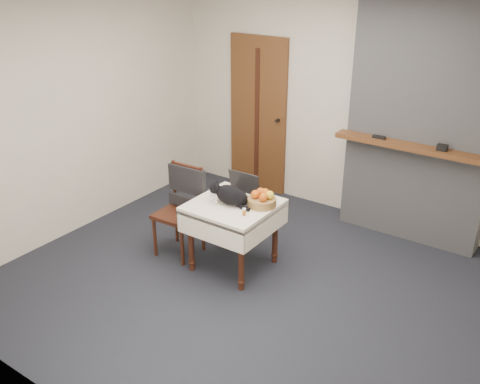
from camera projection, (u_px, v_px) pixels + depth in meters
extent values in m
plane|color=black|center=(249.00, 283.00, 5.16)|extent=(4.50, 4.50, 0.00)
cube|color=beige|center=(347.00, 106.00, 6.12)|extent=(4.50, 0.02, 2.60)
cube|color=beige|center=(78.00, 115.00, 5.79)|extent=(0.02, 4.00, 2.60)
cube|color=brown|center=(258.00, 115.00, 6.85)|extent=(0.82, 0.05, 2.00)
cube|color=#38170F|center=(257.00, 116.00, 6.82)|extent=(0.06, 0.01, 1.70)
cylinder|color=black|center=(278.00, 120.00, 6.65)|extent=(0.04, 0.06, 0.04)
cube|color=gray|center=(422.00, 123.00, 5.54)|extent=(1.50, 0.30, 2.60)
cube|color=brown|center=(411.00, 147.00, 5.44)|extent=(1.62, 0.18, 0.05)
cube|color=black|center=(379.00, 137.00, 5.61)|extent=(0.14, 0.04, 0.03)
cube|color=black|center=(442.00, 148.00, 5.26)|extent=(0.10, 0.07, 0.06)
cylinder|color=#38170F|center=(191.00, 242.00, 5.24)|extent=(0.06, 0.06, 0.64)
sphere|color=#38170F|center=(192.00, 263.00, 5.34)|extent=(0.07, 0.07, 0.07)
cylinder|color=#38170F|center=(241.00, 260.00, 4.93)|extent=(0.06, 0.06, 0.64)
sphere|color=#38170F|center=(241.00, 282.00, 5.03)|extent=(0.07, 0.07, 0.07)
cylinder|color=#38170F|center=(227.00, 219.00, 5.69)|extent=(0.06, 0.06, 0.64)
sphere|color=#38170F|center=(227.00, 238.00, 5.79)|extent=(0.07, 0.07, 0.07)
cylinder|color=#38170F|center=(275.00, 234.00, 5.38)|extent=(0.06, 0.06, 0.64)
sphere|color=#38170F|center=(274.00, 255.00, 5.48)|extent=(0.07, 0.07, 0.07)
cube|color=white|center=(233.00, 206.00, 5.17)|extent=(0.78, 0.78, 0.06)
cube|color=white|center=(209.00, 232.00, 4.92)|extent=(0.78, 0.01, 0.22)
cube|color=white|center=(255.00, 202.00, 5.50)|extent=(0.78, 0.01, 0.22)
cube|color=white|center=(203.00, 207.00, 5.41)|extent=(0.01, 0.78, 0.22)
cube|color=white|center=(267.00, 227.00, 5.01)|extent=(0.01, 0.78, 0.22)
cube|color=#B7B7BC|center=(236.00, 200.00, 5.21)|extent=(0.35, 0.25, 0.02)
cube|color=black|center=(236.00, 199.00, 5.20)|extent=(0.29, 0.17, 0.00)
cube|color=black|center=(244.00, 183.00, 5.26)|extent=(0.34, 0.07, 0.24)
cube|color=#9ABCE1|center=(244.00, 183.00, 5.26)|extent=(0.32, 0.06, 0.21)
ellipsoid|color=black|center=(230.00, 195.00, 5.10)|extent=(0.34, 0.24, 0.19)
ellipsoid|color=black|center=(239.00, 198.00, 5.08)|extent=(0.19, 0.21, 0.16)
sphere|color=black|center=(215.00, 188.00, 5.13)|extent=(0.13, 0.13, 0.11)
ellipsoid|color=white|center=(212.00, 190.00, 5.15)|extent=(0.06, 0.07, 0.05)
ellipsoid|color=white|center=(218.00, 197.00, 5.16)|extent=(0.06, 0.07, 0.08)
cone|color=black|center=(214.00, 184.00, 5.08)|extent=(0.05, 0.05, 0.05)
cone|color=black|center=(217.00, 182.00, 5.13)|extent=(0.05, 0.05, 0.05)
cylinder|color=black|center=(243.00, 207.00, 5.03)|extent=(0.17, 0.05, 0.03)
sphere|color=white|center=(216.00, 202.00, 5.14)|extent=(0.04, 0.04, 0.04)
sphere|color=white|center=(219.00, 199.00, 5.21)|extent=(0.04, 0.04, 0.04)
cylinder|color=white|center=(213.00, 193.00, 5.30)|extent=(0.06, 0.06, 0.07)
cylinder|color=#995212|center=(244.00, 213.00, 4.91)|extent=(0.03, 0.03, 0.06)
cylinder|color=white|center=(244.00, 209.00, 4.89)|extent=(0.03, 0.03, 0.01)
cylinder|color=olive|center=(262.00, 202.00, 5.09)|extent=(0.28, 0.28, 0.08)
sphere|color=orange|center=(255.00, 194.00, 5.07)|extent=(0.08, 0.08, 0.08)
sphere|color=orange|center=(263.00, 197.00, 5.01)|extent=(0.08, 0.08, 0.08)
sphere|color=orange|center=(265.00, 193.00, 5.10)|extent=(0.08, 0.08, 0.08)
sphere|color=yellow|center=(270.00, 195.00, 5.05)|extent=(0.08, 0.08, 0.08)
sphere|color=orange|center=(261.00, 192.00, 5.12)|extent=(0.08, 0.08, 0.08)
cube|color=black|center=(256.00, 205.00, 5.11)|extent=(0.11, 0.11, 0.01)
cube|color=#38170F|center=(178.00, 215.00, 5.49)|extent=(0.44, 0.44, 0.04)
cylinder|color=#38170F|center=(155.00, 236.00, 5.54)|extent=(0.04, 0.04, 0.45)
cylinder|color=#38170F|center=(182.00, 246.00, 5.36)|extent=(0.04, 0.04, 0.45)
cylinder|color=#38170F|center=(177.00, 223.00, 5.81)|extent=(0.04, 0.04, 0.45)
cylinder|color=#38170F|center=(203.00, 231.00, 5.64)|extent=(0.04, 0.04, 0.45)
cylinder|color=#38170F|center=(174.00, 183.00, 5.62)|extent=(0.04, 0.04, 0.50)
cylinder|color=#38170F|center=(202.00, 190.00, 5.44)|extent=(0.04, 0.04, 0.50)
cube|color=#38170F|center=(188.00, 178.00, 5.49)|extent=(0.36, 0.04, 0.28)
cube|color=black|center=(187.00, 180.00, 5.49)|extent=(0.44, 0.08, 0.28)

